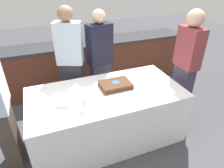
# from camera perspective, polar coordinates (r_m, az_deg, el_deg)

# --- Properties ---
(ground_plane) EXTENTS (14.00, 14.00, 0.00)m
(ground_plane) POSITION_cam_1_polar(r_m,az_deg,el_deg) (3.04, -1.42, -14.40)
(ground_plane) COLOR #424247
(back_counter) EXTENTS (4.40, 0.58, 0.92)m
(back_counter) POSITION_cam_1_polar(r_m,az_deg,el_deg) (4.04, -9.19, 5.39)
(back_counter) COLOR #5B2D1E
(back_counter) RESTS_ON ground_plane
(dining_table) EXTENTS (1.99, 0.99, 0.76)m
(dining_table) POSITION_cam_1_polar(r_m,az_deg,el_deg) (2.78, -1.52, -8.85)
(dining_table) COLOR white
(dining_table) RESTS_ON ground_plane
(cake) EXTENTS (0.44, 0.33, 0.07)m
(cake) POSITION_cam_1_polar(r_m,az_deg,el_deg) (2.65, 1.02, -0.22)
(cake) COLOR #B7B2AD
(cake) RESTS_ON dining_table
(plate_stack) EXTENTS (0.22, 0.22, 0.05)m
(plate_stack) POSITION_cam_1_polar(r_m,az_deg,el_deg) (2.41, -13.42, -4.70)
(plate_stack) COLOR white
(plate_stack) RESTS_ON dining_table
(wine_glass) EXTENTS (0.06, 0.06, 0.16)m
(wine_glass) POSITION_cam_1_polar(r_m,az_deg,el_deg) (2.20, -8.22, -5.36)
(wine_glass) COLOR white
(wine_glass) RESTS_ON dining_table
(side_plate_near_cake) EXTENTS (0.17, 0.17, 0.00)m
(side_plate_near_cake) POSITION_cam_1_polar(r_m,az_deg,el_deg) (2.88, -1.48, 1.74)
(side_plate_near_cake) COLOR white
(side_plate_near_cake) RESTS_ON dining_table
(side_plate_right_edge) EXTENTS (0.17, 0.17, 0.00)m
(side_plate_right_edge) POSITION_cam_1_polar(r_m,az_deg,el_deg) (2.87, 9.69, 1.21)
(side_plate_right_edge) COLOR white
(side_plate_right_edge) RESTS_ON dining_table
(utensil_pile) EXTENTS (0.15, 0.12, 0.02)m
(utensil_pile) POSITION_cam_1_polar(r_m,az_deg,el_deg) (2.27, -0.89, -6.80)
(utensil_pile) COLOR white
(utensil_pile) RESTS_ON dining_table
(person_cutting_cake) EXTENTS (0.40, 0.27, 1.65)m
(person_cutting_cake) POSITION_cam_1_polar(r_m,az_deg,el_deg) (3.16, -3.41, 6.33)
(person_cutting_cake) COLOR #383347
(person_cutting_cake) RESTS_ON ground_plane
(person_seated_left) EXTENTS (0.21, 0.42, 1.61)m
(person_seated_left) POSITION_cam_1_polar(r_m,az_deg,el_deg) (2.47, -29.39, -5.98)
(person_seated_left) COLOR #4C4238
(person_seated_left) RESTS_ON ground_plane
(person_seated_right) EXTENTS (0.23, 0.36, 1.70)m
(person_seated_right) POSITION_cam_1_polar(r_m,az_deg,el_deg) (3.07, 20.27, 4.57)
(person_seated_right) COLOR #383347
(person_seated_right) RESTS_ON ground_plane
(person_standing_back) EXTENTS (0.42, 0.33, 1.72)m
(person_standing_back) POSITION_cam_1_polar(r_m,az_deg,el_deg) (3.04, -11.66, 5.76)
(person_standing_back) COLOR #282833
(person_standing_back) RESTS_ON ground_plane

